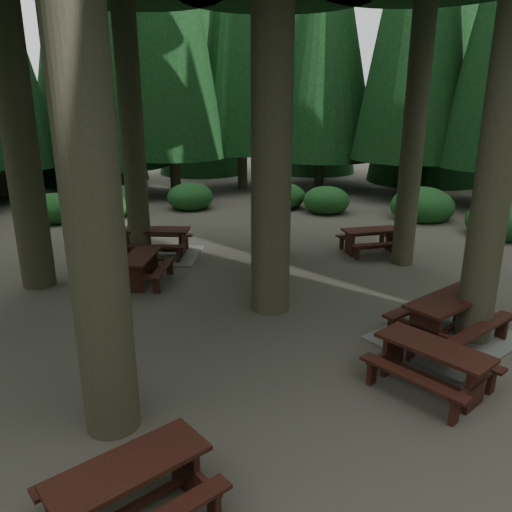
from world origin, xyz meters
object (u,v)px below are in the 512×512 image
object	(u,v)px
picnic_table_d	(371,237)
picnic_table_e	(130,484)
picnic_table_b	(141,264)
picnic_table_a	(448,325)
picnic_table_f	(433,360)
picnic_table_c	(157,247)

from	to	relation	value
picnic_table_d	picnic_table_e	world-z (taller)	picnic_table_e
picnic_table_b	picnic_table_d	xyz separation A→B (m)	(6.89, 0.37, 0.00)
picnic_table_a	picnic_table_d	distance (m)	5.75
picnic_table_a	picnic_table_f	bearing A→B (deg)	-156.28
picnic_table_c	picnic_table_e	xyz separation A→B (m)	(-1.68, -9.77, 0.21)
picnic_table_b	picnic_table_c	bearing A→B (deg)	5.21
picnic_table_a	picnic_table_e	world-z (taller)	picnic_table_a
picnic_table_b	picnic_table_d	size ratio (longest dim) A/B	1.16
picnic_table_a	picnic_table_b	size ratio (longest dim) A/B	1.49
picnic_table_a	picnic_table_e	size ratio (longest dim) A/B	1.47
picnic_table_b	picnic_table_f	bearing A→B (deg)	-125.80
picnic_table_c	picnic_table_e	bearing A→B (deg)	-78.08
picnic_table_e	picnic_table_d	bearing A→B (deg)	24.12
picnic_table_f	picnic_table_c	bearing A→B (deg)	177.08
picnic_table_e	picnic_table_c	bearing A→B (deg)	58.88
picnic_table_f	picnic_table_e	bearing A→B (deg)	-99.56
picnic_table_d	picnic_table_e	size ratio (longest dim) A/B	0.85
picnic_table_d	picnic_table_e	distance (m)	11.22
picnic_table_b	picnic_table_e	bearing A→B (deg)	-163.88
picnic_table_f	picnic_table_b	bearing A→B (deg)	-172.23
picnic_table_c	picnic_table_f	xyz separation A→B (m)	(3.15, -8.62, 0.22)
picnic_table_a	picnic_table_f	xyz separation A→B (m)	(-1.41, -1.34, 0.20)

